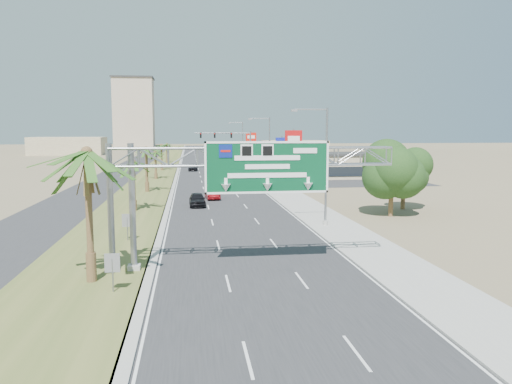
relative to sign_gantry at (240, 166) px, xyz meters
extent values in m
plane|color=#8C7A59|center=(1.06, -9.93, -6.06)|extent=(600.00, 600.00, 0.00)
cube|color=#28282B|center=(1.06, 100.07, -6.05)|extent=(12.00, 300.00, 0.02)
cube|color=#9E9B93|center=(9.56, 100.07, -6.01)|extent=(4.00, 300.00, 0.10)
cube|color=#4D5927|center=(-8.94, 100.07, -6.00)|extent=(7.00, 300.00, 0.12)
cube|color=#28282B|center=(-15.94, 100.07, -6.05)|extent=(8.00, 300.00, 0.02)
cylinder|color=gray|center=(-6.14, 0.07, -2.36)|extent=(0.36, 0.36, 7.40)
cylinder|color=gray|center=(-7.34, 0.07, -2.36)|extent=(0.36, 0.36, 7.40)
cube|color=#9E9B93|center=(-6.14, 0.07, -5.86)|extent=(0.70, 0.70, 0.40)
cube|color=#9E9B93|center=(-7.34, 0.07, -5.86)|extent=(0.70, 0.70, 0.40)
cube|color=#074324|center=(1.56, -0.41, -0.06)|extent=(7.20, 0.12, 3.00)
cube|color=navy|center=(-0.84, -0.49, 0.89)|extent=(0.75, 0.03, 0.75)
cone|color=white|center=(1.56, -0.49, -1.21)|extent=(0.56, 0.56, 0.45)
cylinder|color=brown|center=(-8.14, -1.93, -2.56)|extent=(0.36, 0.36, 7.00)
cylinder|color=brown|center=(-8.14, -1.93, -5.22)|extent=(0.54, 0.54, 1.68)
cylinder|color=brown|center=(-8.44, 22.07, -3.56)|extent=(0.36, 0.36, 5.00)
cylinder|color=brown|center=(-8.44, 22.07, -5.46)|extent=(0.54, 0.54, 1.20)
cylinder|color=brown|center=(-8.44, 38.07, -3.16)|extent=(0.36, 0.36, 5.80)
cylinder|color=brown|center=(-8.44, 38.07, -5.36)|extent=(0.54, 0.54, 1.39)
cylinder|color=brown|center=(-8.44, 56.07, -3.81)|extent=(0.36, 0.36, 4.50)
cylinder|color=brown|center=(-8.44, 56.07, -5.52)|extent=(0.54, 0.54, 1.08)
cylinder|color=brown|center=(-8.44, 75.07, -3.46)|extent=(0.36, 0.36, 5.20)
cylinder|color=brown|center=(-8.44, 75.07, -5.43)|extent=(0.54, 0.54, 1.25)
cylinder|color=brown|center=(-8.44, 100.07, -3.66)|extent=(0.36, 0.36, 4.80)
cylinder|color=brown|center=(-8.44, 100.07, -5.48)|extent=(0.54, 0.54, 1.15)
cylinder|color=gray|center=(8.56, 12.07, -1.06)|extent=(0.20, 0.20, 10.00)
cylinder|color=gray|center=(7.16, 12.07, 3.79)|extent=(2.80, 0.12, 0.12)
cube|color=slate|center=(5.76, 12.07, 3.69)|extent=(0.50, 0.22, 0.18)
cylinder|color=#9E9B93|center=(8.56, 12.07, -5.81)|extent=(0.44, 0.44, 0.50)
cylinder|color=gray|center=(8.56, 42.07, -1.06)|extent=(0.20, 0.20, 10.00)
cylinder|color=gray|center=(7.16, 42.07, 3.79)|extent=(2.80, 0.12, 0.12)
cube|color=slate|center=(5.76, 42.07, 3.69)|extent=(0.50, 0.22, 0.18)
cylinder|color=#9E9B93|center=(8.56, 42.07, -5.81)|extent=(0.44, 0.44, 0.50)
cylinder|color=gray|center=(8.56, 78.07, -1.06)|extent=(0.20, 0.20, 10.00)
cylinder|color=gray|center=(7.16, 78.07, 3.79)|extent=(2.80, 0.12, 0.12)
cube|color=slate|center=(5.76, 78.07, 3.69)|extent=(0.50, 0.22, 0.18)
cylinder|color=#9E9B93|center=(8.56, 78.07, -5.81)|extent=(0.44, 0.44, 0.50)
cylinder|color=gray|center=(8.26, 62.07, -2.06)|extent=(0.28, 0.28, 8.00)
cylinder|color=gray|center=(3.26, 62.07, 1.64)|extent=(10.00, 0.18, 0.18)
cube|color=black|center=(4.76, 61.87, 1.24)|extent=(0.32, 0.18, 0.95)
cube|color=black|center=(1.76, 61.87, 1.24)|extent=(0.32, 0.18, 0.95)
cube|color=black|center=(-0.74, 61.87, 1.24)|extent=(0.32, 0.18, 0.95)
sphere|color=red|center=(4.76, 61.75, 1.54)|extent=(0.22, 0.22, 0.22)
imported|color=black|center=(8.26, 62.07, 0.94)|extent=(0.16, 0.16, 0.60)
cylinder|color=#9E9B93|center=(8.26, 62.07, -5.76)|extent=(0.56, 0.56, 0.60)
cube|color=tan|center=(23.06, 56.07, -4.06)|extent=(18.00, 10.00, 4.00)
cylinder|color=brown|center=(16.06, 16.07, -4.11)|extent=(0.44, 0.44, 3.90)
sphere|color=black|center=(16.06, 16.07, -1.51)|extent=(4.50, 4.50, 4.50)
cylinder|color=brown|center=(19.06, 20.07, -4.41)|extent=(0.44, 0.44, 3.30)
sphere|color=black|center=(19.06, 20.07, -2.21)|extent=(3.50, 3.50, 3.50)
cylinder|color=gray|center=(-6.74, -3.93, -5.16)|extent=(0.08, 0.08, 1.80)
cube|color=slate|center=(-6.74, -3.93, -4.46)|extent=(0.75, 0.06, 0.95)
cylinder|color=gray|center=(-7.44, 8.07, -5.16)|extent=(0.08, 0.08, 1.80)
cube|color=slate|center=(-7.44, 8.07, -4.46)|extent=(0.75, 0.06, 0.95)
cube|color=tan|center=(-30.94, 240.07, 11.44)|extent=(20.00, 16.00, 35.00)
cube|color=tan|center=(-43.94, 150.07, -3.06)|extent=(24.00, 14.00, 6.00)
cube|color=tan|center=(31.06, 130.07, -3.56)|extent=(20.00, 12.00, 5.00)
imported|color=black|center=(-2.08, 24.93, -5.33)|extent=(1.79, 4.30, 1.45)
imported|color=maroon|center=(-0.20, 30.59, -5.35)|extent=(1.77, 4.37, 1.41)
imported|color=gray|center=(3.77, 53.44, -5.27)|extent=(2.78, 5.76, 1.58)
imported|color=black|center=(-2.11, 73.54, -5.40)|extent=(2.04, 4.61, 1.32)
cylinder|color=gray|center=(11.59, 39.82, -1.87)|extent=(0.20, 0.20, 8.37)
cube|color=#B50E10|center=(11.59, 39.82, 0.91)|extent=(2.40, 0.32, 2.40)
cube|color=white|center=(11.59, 39.64, 0.91)|extent=(1.68, 0.05, 0.84)
cylinder|color=gray|center=(11.93, 50.40, -2.44)|extent=(0.20, 0.20, 7.23)
cube|color=#101C9B|center=(11.93, 50.40, -0.53)|extent=(2.01, 0.42, 3.00)
cube|color=white|center=(11.93, 50.22, -0.53)|extent=(1.40, 0.12, 1.05)
cylinder|color=gray|center=(10.06, 75.53, -2.08)|extent=(0.20, 0.20, 7.95)
cube|color=red|center=(10.06, 75.53, 0.79)|extent=(2.20, 0.31, 1.80)
cube|color=white|center=(10.06, 75.35, 0.79)|extent=(1.54, 0.05, 0.63)
camera|label=1|loc=(-2.89, -28.67, 2.02)|focal=35.00mm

